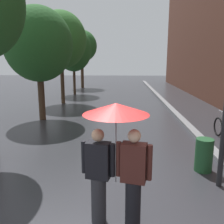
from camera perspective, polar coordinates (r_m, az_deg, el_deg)
kerb_strip at (r=14.18m, az=13.67°, el=0.63°), size 0.30×36.00×0.12m
street_tree_1 at (r=11.87m, az=-16.73°, el=14.74°), size 3.06×3.06×5.13m
street_tree_2 at (r=16.16m, az=-11.82°, el=16.01°), size 3.19×3.19×5.75m
street_tree_3 at (r=20.22m, az=-8.96°, el=14.12°), size 2.86×2.86×5.28m
street_tree_4 at (r=24.95m, az=-7.07°, el=14.91°), size 2.98×2.98×5.60m
couple_under_umbrella at (r=4.02m, az=0.89°, el=-8.52°), size 1.17×1.06×2.14m
litter_bin at (r=6.75m, az=20.54°, el=-9.32°), size 0.44×0.44×0.85m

